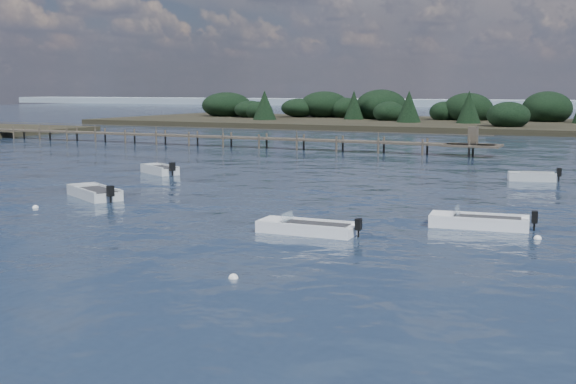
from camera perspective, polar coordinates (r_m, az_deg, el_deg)
The scene contains 11 objects.
ground at distance 80.07m, azimuth 13.27°, elevation 3.59°, with size 400.00×400.00×0.00m, color #152132.
dinghy_mid_white_a at distance 30.74m, azimuth 1.50°, elevation -3.01°, with size 4.52×1.76×1.05m.
dinghy_mid_grey at distance 42.13m, azimuth -15.06°, elevation -0.21°, with size 4.63×3.54×1.20m.
dinghy_mid_white_b at distance 33.06m, azimuth 14.82°, elevation -2.46°, with size 4.66×2.13×1.14m.
tender_far_grey at distance 52.94m, azimuth -10.09°, elevation 1.62°, with size 3.81×2.84×1.25m.
tender_far_grey_b at distance 50.77m, azimuth 18.71°, elevation 1.03°, with size 3.44×1.89×1.15m.
buoy_b at distance 23.59m, azimuth -4.34°, elevation -6.82°, with size 0.32×0.32×0.32m, color white.
buoy_c at distance 39.35m, azimuth -19.32°, elevation -1.20°, with size 0.32×0.32×0.32m, color white.
buoy_d at distance 31.27m, azimuth 19.12°, elevation -3.52°, with size 0.32×0.32×0.32m, color white.
jetty at distance 76.78m, azimuth -4.84°, elevation 4.32°, with size 64.50×3.20×3.40m.
distant_haze at distance 270.22m, azimuth 2.39°, elevation 6.87°, with size 280.00×20.00×2.40m, color #8293A1.
Camera 1 is at (17.26, -17.95, 6.09)m, focal length 45.00 mm.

